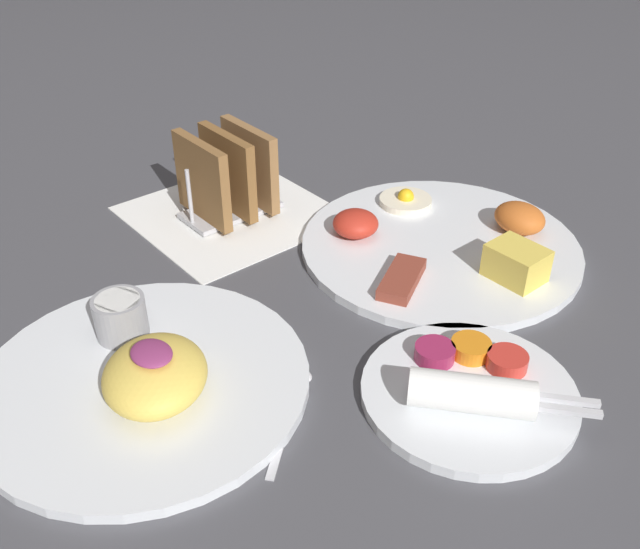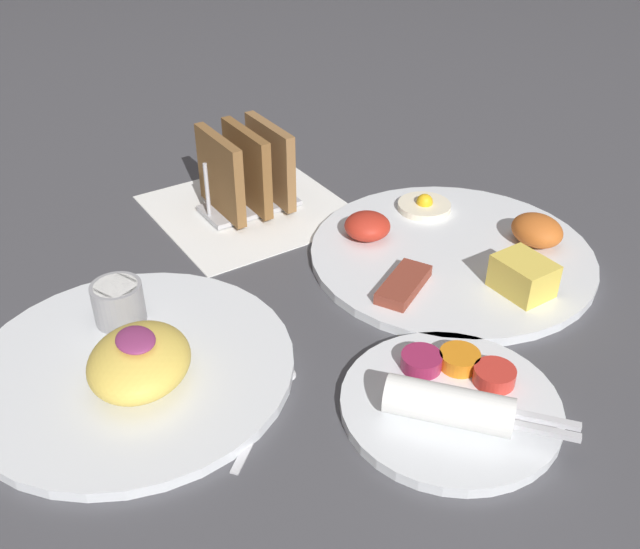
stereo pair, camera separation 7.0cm
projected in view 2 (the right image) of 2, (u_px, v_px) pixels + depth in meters
The scene contains 7 objects.
ground_plane at pixel (301, 288), 0.74m from camera, with size 3.00×3.00×0.00m, color #47474C.
napkin_flat at pixel (250, 209), 0.88m from camera, with size 0.22×0.22×0.00m.
plate_breakfast at pixel (455, 251), 0.78m from camera, with size 0.31×0.31×0.05m.
plate_condiments at pixel (451, 401), 0.59m from camera, with size 0.19×0.18×0.04m.
plate_foreground at pixel (133, 359), 0.63m from camera, with size 0.29×0.29×0.06m.
toast_rack at pixel (247, 172), 0.86m from camera, with size 0.10×0.12×0.10m.
teaspoon at pixel (273, 394), 0.60m from camera, with size 0.09×0.10×0.01m.
Camera 2 is at (0.52, -0.32, 0.42)m, focal length 40.00 mm.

